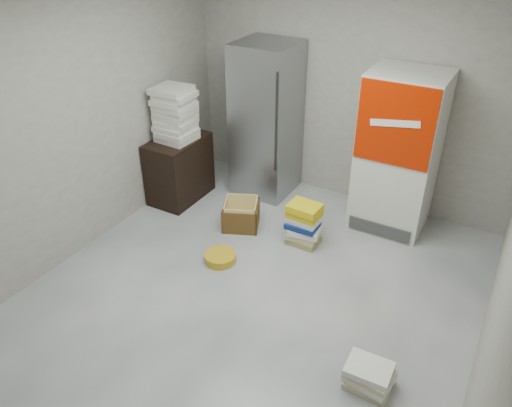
{
  "coord_description": "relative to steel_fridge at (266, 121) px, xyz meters",
  "views": [
    {
      "loc": [
        1.84,
        -2.95,
        3.25
      ],
      "look_at": [
        -0.23,
        0.7,
        0.71
      ],
      "focal_mm": 35.0,
      "sensor_mm": 36.0,
      "label": 1
    }
  ],
  "objects": [
    {
      "name": "steel_fridge",
      "position": [
        0.0,
        0.0,
        0.0
      ],
      "size": [
        0.7,
        0.72,
        1.9
      ],
      "color": "#9EA1A5",
      "rests_on": "ground"
    },
    {
      "name": "phonebook_stack_side",
      "position": [
        2.21,
        -2.37,
        -0.84
      ],
      "size": [
        0.38,
        0.32,
        0.21
      ],
      "rotation": [
        0.0,
        0.0,
        -0.09
      ],
      "color": "#C5BA8A",
      "rests_on": "ground"
    },
    {
      "name": "coke_cooler",
      "position": [
        1.65,
        -0.01,
        -0.05
      ],
      "size": [
        0.8,
        0.73,
        1.8
      ],
      "color": "silver",
      "rests_on": "ground"
    },
    {
      "name": "supply_box_stack",
      "position": [
        -0.82,
        -0.73,
        0.17
      ],
      "size": [
        0.45,
        0.44,
        0.65
      ],
      "color": "silver",
      "rests_on": "wood_shelf"
    },
    {
      "name": "room_shell",
      "position": [
        0.9,
        -2.13,
        0.85
      ],
      "size": [
        4.04,
        5.04,
        2.82
      ],
      "color": "#A8A298",
      "rests_on": "ground"
    },
    {
      "name": "cardboard_box",
      "position": [
        0.18,
        -0.93,
        -0.82
      ],
      "size": [
        0.52,
        0.52,
        0.32
      ],
      "rotation": [
        0.0,
        0.0,
        0.41
      ],
      "color": "gold",
      "rests_on": "ground"
    },
    {
      "name": "wood_shelf",
      "position": [
        -0.83,
        -0.73,
        -0.55
      ],
      "size": [
        0.5,
        0.8,
        0.8
      ],
      "primitive_type": "cube",
      "color": "black",
      "rests_on": "ground"
    },
    {
      "name": "phonebook_stack_main",
      "position": [
        0.96,
        -0.88,
        -0.7
      ],
      "size": [
        0.4,
        0.32,
        0.5
      ],
      "rotation": [
        0.0,
        0.0,
        0.06
      ],
      "color": "#968B53",
      "rests_on": "ground"
    },
    {
      "name": "ground",
      "position": [
        0.9,
        -2.13,
        -0.95
      ],
      "size": [
        5.0,
        5.0,
        0.0
      ],
      "primitive_type": "plane",
      "color": "silver",
      "rests_on": "ground"
    },
    {
      "name": "bucket_lid",
      "position": [
        0.34,
        -1.61,
        -0.91
      ],
      "size": [
        0.34,
        0.34,
        0.09
      ],
      "primitive_type": "cylinder",
      "rotation": [
        0.0,
        0.0,
        -0.02
      ],
      "color": "gold",
      "rests_on": "ground"
    }
  ]
}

